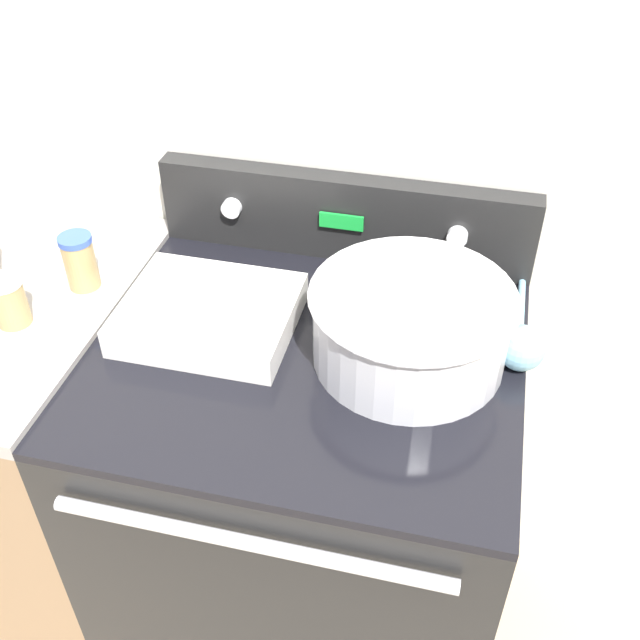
{
  "coord_description": "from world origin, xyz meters",
  "views": [
    {
      "loc": [
        0.26,
        -0.63,
        1.79
      ],
      "look_at": [
        0.02,
        0.36,
        0.97
      ],
      "focal_mm": 42.0,
      "sensor_mm": 36.0,
      "label": 1
    }
  ],
  "objects_px": {
    "mixing_bowl": "(411,322)",
    "spice_jar_blue_cap": "(80,261)",
    "casserole_dish": "(209,312)",
    "spice_jar_white_cap": "(9,301)",
    "ladle": "(521,345)"
  },
  "relations": [
    {
      "from": "mixing_bowl",
      "to": "spice_jar_blue_cap",
      "type": "relative_size",
      "value": 3.13
    },
    {
      "from": "casserole_dish",
      "to": "spice_jar_white_cap",
      "type": "relative_size",
      "value": 3.19
    },
    {
      "from": "casserole_dish",
      "to": "mixing_bowl",
      "type": "bearing_deg",
      "value": -0.04
    },
    {
      "from": "mixing_bowl",
      "to": "ladle",
      "type": "bearing_deg",
      "value": 10.11
    },
    {
      "from": "spice_jar_white_cap",
      "to": "mixing_bowl",
      "type": "bearing_deg",
      "value": 6.81
    },
    {
      "from": "ladle",
      "to": "mixing_bowl",
      "type": "bearing_deg",
      "value": -169.89
    },
    {
      "from": "casserole_dish",
      "to": "ladle",
      "type": "height_order",
      "value": "ladle"
    },
    {
      "from": "casserole_dish",
      "to": "spice_jar_white_cap",
      "type": "xyz_separation_m",
      "value": [
        -0.35,
        -0.09,
        0.03
      ]
    },
    {
      "from": "casserole_dish",
      "to": "spice_jar_blue_cap",
      "type": "height_order",
      "value": "spice_jar_blue_cap"
    },
    {
      "from": "spice_jar_blue_cap",
      "to": "spice_jar_white_cap",
      "type": "bearing_deg",
      "value": -118.16
    },
    {
      "from": "ladle",
      "to": "spice_jar_white_cap",
      "type": "height_order",
      "value": "spice_jar_white_cap"
    },
    {
      "from": "spice_jar_blue_cap",
      "to": "spice_jar_white_cap",
      "type": "distance_m",
      "value": 0.15
    },
    {
      "from": "mixing_bowl",
      "to": "casserole_dish",
      "type": "bearing_deg",
      "value": 179.96
    },
    {
      "from": "ladle",
      "to": "spice_jar_blue_cap",
      "type": "xyz_separation_m",
      "value": [
        -0.84,
        0.01,
        0.03
      ]
    },
    {
      "from": "ladle",
      "to": "spice_jar_white_cap",
      "type": "bearing_deg",
      "value": -172.49
    }
  ]
}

